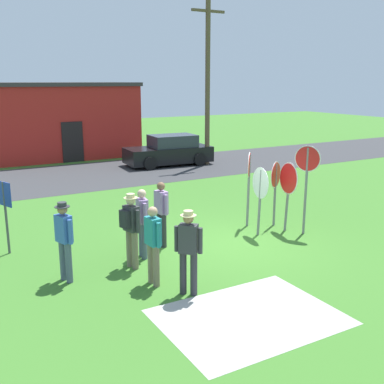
{
  "coord_description": "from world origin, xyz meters",
  "views": [
    {
      "loc": [
        -6.65,
        -9.45,
        4.17
      ],
      "look_at": [
        -0.71,
        0.95,
        1.3
      ],
      "focal_mm": 43.6,
      "sensor_mm": 36.0,
      "label": 1
    }
  ],
  "objects_px": {
    "info_panel_middle": "(5,204)",
    "person_near_signs": "(131,225)",
    "stop_sign_rear_left": "(260,190)",
    "utility_pole": "(208,80)",
    "parked_car_on_street": "(169,151)",
    "person_holding_notes": "(188,248)",
    "person_in_teal": "(161,211)",
    "stop_sign_tallest": "(275,182)",
    "person_in_blue": "(153,241)",
    "stop_sign_center_cluster": "(288,185)",
    "stop_sign_leaning_left": "(307,175)",
    "stop_sign_low_front": "(249,176)",
    "person_in_dark_shirt": "(64,237)",
    "person_on_left": "(142,220)"
  },
  "relations": [
    {
      "from": "parked_car_on_street",
      "to": "person_on_left",
      "type": "relative_size",
      "value": 2.61
    },
    {
      "from": "parked_car_on_street",
      "to": "stop_sign_leaning_left",
      "type": "xyz_separation_m",
      "value": [
        -1.72,
        -11.63,
        0.99
      ]
    },
    {
      "from": "stop_sign_center_cluster",
      "to": "info_panel_middle",
      "type": "distance_m",
      "value": 7.44
    },
    {
      "from": "utility_pole",
      "to": "stop_sign_tallest",
      "type": "height_order",
      "value": "utility_pole"
    },
    {
      "from": "stop_sign_tallest",
      "to": "stop_sign_rear_left",
      "type": "distance_m",
      "value": 1.04
    },
    {
      "from": "stop_sign_low_front",
      "to": "person_in_dark_shirt",
      "type": "height_order",
      "value": "stop_sign_low_front"
    },
    {
      "from": "stop_sign_low_front",
      "to": "info_panel_middle",
      "type": "relative_size",
      "value": 1.21
    },
    {
      "from": "parked_car_on_street",
      "to": "person_holding_notes",
      "type": "bearing_deg",
      "value": -115.55
    },
    {
      "from": "person_in_teal",
      "to": "person_holding_notes",
      "type": "xyz_separation_m",
      "value": [
        -0.77,
        -2.79,
        0.03
      ]
    },
    {
      "from": "stop_sign_leaning_left",
      "to": "stop_sign_low_front",
      "type": "relative_size",
      "value": 1.13
    },
    {
      "from": "stop_sign_tallest",
      "to": "person_in_blue",
      "type": "xyz_separation_m",
      "value": [
        -4.84,
        -1.97,
        -0.34
      ]
    },
    {
      "from": "stop_sign_tallest",
      "to": "person_on_left",
      "type": "relative_size",
      "value": 1.13
    },
    {
      "from": "stop_sign_rear_left",
      "to": "utility_pole",
      "type": "bearing_deg",
      "value": 65.85
    },
    {
      "from": "stop_sign_tallest",
      "to": "person_in_blue",
      "type": "relative_size",
      "value": 1.13
    },
    {
      "from": "person_in_teal",
      "to": "info_panel_middle",
      "type": "distance_m",
      "value": 3.8
    },
    {
      "from": "parked_car_on_street",
      "to": "stop_sign_rear_left",
      "type": "relative_size",
      "value": 2.32
    },
    {
      "from": "parked_car_on_street",
      "to": "info_panel_middle",
      "type": "relative_size",
      "value": 2.43
    },
    {
      "from": "stop_sign_leaning_left",
      "to": "person_in_blue",
      "type": "xyz_separation_m",
      "value": [
        -5.06,
        -0.96,
        -0.73
      ]
    },
    {
      "from": "person_in_blue",
      "to": "person_in_teal",
      "type": "xyz_separation_m",
      "value": [
        1.17,
        2.02,
        0.0
      ]
    },
    {
      "from": "stop_sign_low_front",
      "to": "person_near_signs",
      "type": "xyz_separation_m",
      "value": [
        -4.18,
        -1.24,
        -0.49
      ]
    },
    {
      "from": "stop_sign_leaning_left",
      "to": "stop_sign_rear_left",
      "type": "bearing_deg",
      "value": 154.6
    },
    {
      "from": "utility_pole",
      "to": "stop_sign_center_cluster",
      "type": "bearing_deg",
      "value": -109.65
    },
    {
      "from": "parked_car_on_street",
      "to": "person_in_teal",
      "type": "height_order",
      "value": "person_in_teal"
    },
    {
      "from": "stop_sign_rear_left",
      "to": "person_in_dark_shirt",
      "type": "relative_size",
      "value": 1.09
    },
    {
      "from": "stop_sign_low_front",
      "to": "info_panel_middle",
      "type": "height_order",
      "value": "stop_sign_low_front"
    },
    {
      "from": "parked_car_on_street",
      "to": "stop_sign_tallest",
      "type": "distance_m",
      "value": 10.8
    },
    {
      "from": "person_on_left",
      "to": "person_in_dark_shirt",
      "type": "height_order",
      "value": "person_in_dark_shirt"
    },
    {
      "from": "utility_pole",
      "to": "person_near_signs",
      "type": "height_order",
      "value": "utility_pole"
    },
    {
      "from": "person_in_blue",
      "to": "stop_sign_center_cluster",
      "type": "bearing_deg",
      "value": 16.34
    },
    {
      "from": "stop_sign_leaning_left",
      "to": "stop_sign_tallest",
      "type": "height_order",
      "value": "stop_sign_leaning_left"
    },
    {
      "from": "person_in_teal",
      "to": "person_holding_notes",
      "type": "height_order",
      "value": "person_holding_notes"
    },
    {
      "from": "info_panel_middle",
      "to": "person_near_signs",
      "type": "bearing_deg",
      "value": -45.85
    },
    {
      "from": "stop_sign_tallest",
      "to": "person_in_teal",
      "type": "distance_m",
      "value": 3.68
    },
    {
      "from": "utility_pole",
      "to": "person_in_blue",
      "type": "distance_m",
      "value": 14.85
    },
    {
      "from": "parked_car_on_street",
      "to": "person_near_signs",
      "type": "xyz_separation_m",
      "value": [
        -6.84,
        -11.52,
        0.32
      ]
    },
    {
      "from": "stop_sign_center_cluster",
      "to": "person_on_left",
      "type": "relative_size",
      "value": 1.17
    },
    {
      "from": "person_in_blue",
      "to": "person_on_left",
      "type": "distance_m",
      "value": 1.58
    },
    {
      "from": "stop_sign_low_front",
      "to": "person_in_dark_shirt",
      "type": "xyz_separation_m",
      "value": [
        -5.67,
        -1.23,
        -0.51
      ]
    },
    {
      "from": "stop_sign_leaning_left",
      "to": "utility_pole",
      "type": "bearing_deg",
      "value": 72.26
    },
    {
      "from": "person_in_blue",
      "to": "person_in_dark_shirt",
      "type": "bearing_deg",
      "value": 145.07
    },
    {
      "from": "stop_sign_low_front",
      "to": "person_in_blue",
      "type": "bearing_deg",
      "value": -150.81
    },
    {
      "from": "stop_sign_leaning_left",
      "to": "person_holding_notes",
      "type": "bearing_deg",
      "value": -159.68
    },
    {
      "from": "stop_sign_center_cluster",
      "to": "stop_sign_low_front",
      "type": "distance_m",
      "value": 1.14
    },
    {
      "from": "stop_sign_leaning_left",
      "to": "info_panel_middle",
      "type": "bearing_deg",
      "value": 161.62
    },
    {
      "from": "stop_sign_tallest",
      "to": "info_panel_middle",
      "type": "bearing_deg",
      "value": 168.65
    },
    {
      "from": "stop_sign_leaning_left",
      "to": "stop_sign_low_front",
      "type": "distance_m",
      "value": 1.65
    },
    {
      "from": "stop_sign_tallest",
      "to": "parked_car_on_street",
      "type": "bearing_deg",
      "value": 79.61
    },
    {
      "from": "parked_car_on_street",
      "to": "info_panel_middle",
      "type": "xyz_separation_m",
      "value": [
        -9.13,
        -9.17,
        0.57
      ]
    },
    {
      "from": "parked_car_on_street",
      "to": "person_near_signs",
      "type": "distance_m",
      "value": 13.4
    },
    {
      "from": "stop_sign_low_front",
      "to": "person_holding_notes",
      "type": "height_order",
      "value": "stop_sign_low_front"
    }
  ]
}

